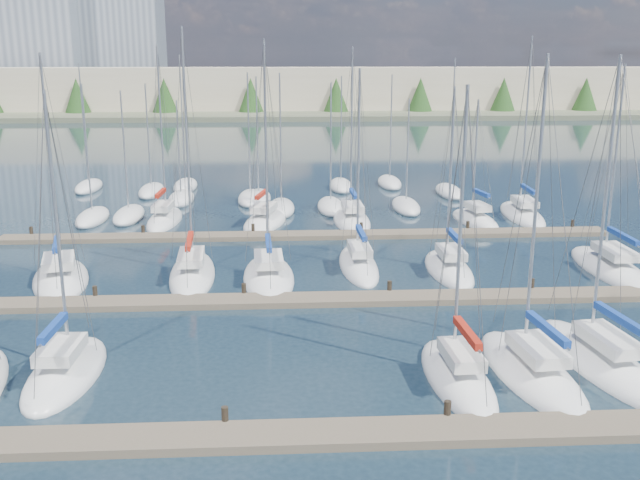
{
  "coord_description": "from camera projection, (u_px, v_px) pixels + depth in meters",
  "views": [
    {
      "loc": [
        -1.89,
        -20.13,
        12.98
      ],
      "look_at": [
        0.0,
        14.0,
        4.0
      ],
      "focal_mm": 40.0,
      "sensor_mm": 36.0,
      "label": 1
    }
  ],
  "objects": [
    {
      "name": "sailboat_q",
      "position": [
        475.0,
        220.0,
        56.41
      ],
      "size": [
        3.55,
        7.19,
        10.32
      ],
      "rotation": [
        0.0,
        0.0,
        0.17
      ],
      "color": "white",
      "rests_on": "ground"
    },
    {
      "name": "sailboat_n",
      "position": [
        165.0,
        219.0,
        56.53
      ],
      "size": [
        2.73,
        8.06,
        14.38
      ],
      "rotation": [
        0.0,
        0.0,
        -0.04
      ],
      "color": "white",
      "rests_on": "ground"
    },
    {
      "name": "sailboat_l",
      "position": [
        449.0,
        269.0,
        43.64
      ],
      "size": [
        2.53,
        7.72,
        11.86
      ],
      "rotation": [
        0.0,
        0.0,
        0.0
      ],
      "color": "white",
      "rests_on": "ground"
    },
    {
      "name": "ground",
      "position": [
        298.0,
        171.0,
        80.78
      ],
      "size": [
        400.0,
        400.0,
        0.0
      ],
      "primitive_type": "plane",
      "color": "#1E303D",
      "rests_on": "ground"
    },
    {
      "name": "dock_far",
      "position": [
        308.0,
        235.0,
        51.78
      ],
      "size": [
        44.0,
        1.93,
        1.1
      ],
      "color": "#6B5E4C",
      "rests_on": "ground"
    },
    {
      "name": "sailboat_o",
      "position": [
        265.0,
        221.0,
        56.04
      ],
      "size": [
        4.57,
        8.38,
        14.82
      ],
      "rotation": [
        0.0,
        0.0,
        -0.22
      ],
      "color": "white",
      "rests_on": "ground"
    },
    {
      "name": "sailboat_k",
      "position": [
        359.0,
        265.0,
        44.39
      ],
      "size": [
        2.44,
        8.46,
        12.87
      ],
      "rotation": [
        0.0,
        0.0,
        0.02
      ],
      "color": "white",
      "rests_on": "ground"
    },
    {
      "name": "sailboat_f",
      "position": [
        600.0,
        361.0,
        30.61
      ],
      "size": [
        3.83,
        9.93,
        13.68
      ],
      "rotation": [
        0.0,
        0.0,
        0.12
      ],
      "color": "white",
      "rests_on": "ground"
    },
    {
      "name": "sailboat_c",
      "position": [
        66.0,
        372.0,
        29.47
      ],
      "size": [
        2.93,
        7.39,
        12.38
      ],
      "rotation": [
        0.0,
        0.0,
        -0.03
      ],
      "color": "white",
      "rests_on": "ground"
    },
    {
      "name": "distant_boats",
      "position": [
        254.0,
        197.0,
        64.79
      ],
      "size": [
        36.93,
        20.75,
        13.3
      ],
      "color": "#9EA0A5",
      "rests_on": "ground"
    },
    {
      "name": "sailboat_d",
      "position": [
        457.0,
        377.0,
        29.02
      ],
      "size": [
        2.69,
        7.69,
        12.59
      ],
      "rotation": [
        0.0,
        0.0,
        0.04
      ],
      "color": "white",
      "rests_on": "ground"
    },
    {
      "name": "sailboat_e",
      "position": [
        531.0,
        371.0,
        29.56
      ],
      "size": [
        3.58,
        8.89,
        13.72
      ],
      "rotation": [
        0.0,
        0.0,
        0.09
      ],
      "color": "white",
      "rests_on": "ground"
    },
    {
      "name": "sailboat_p",
      "position": [
        352.0,
        220.0,
        56.42
      ],
      "size": [
        2.97,
        8.48,
        14.22
      ],
      "rotation": [
        0.0,
        0.0,
        0.02
      ],
      "color": "white",
      "rests_on": "ground"
    },
    {
      "name": "sailboat_h",
      "position": [
        61.0,
        278.0,
        41.82
      ],
      "size": [
        5.08,
        8.74,
        13.76
      ],
      "rotation": [
        0.0,
        0.0,
        0.25
      ],
      "color": "white",
      "rests_on": "ground"
    },
    {
      "name": "sailboat_j",
      "position": [
        269.0,
        276.0,
        42.18
      ],
      "size": [
        3.38,
        8.74,
        14.36
      ],
      "rotation": [
        0.0,
        0.0,
        0.04
      ],
      "color": "white",
      "rests_on": "ground"
    },
    {
      "name": "sailboat_r",
      "position": [
        522.0,
        214.0,
        58.33
      ],
      "size": [
        3.19,
        9.45,
        15.06
      ],
      "rotation": [
        0.0,
        0.0,
        -0.05
      ],
      "color": "white",
      "rests_on": "ground"
    },
    {
      "name": "dock_mid",
      "position": [
        318.0,
        300.0,
        38.26
      ],
      "size": [
        44.0,
        1.93,
        1.1
      ],
      "color": "#6B5E4C",
      "rests_on": "ground"
    },
    {
      "name": "sailboat_m",
      "position": [
        610.0,
        268.0,
        43.83
      ],
      "size": [
        2.98,
        9.56,
        13.14
      ],
      "rotation": [
        0.0,
        0.0,
        -0.0
      ],
      "color": "white",
      "rests_on": "ground"
    },
    {
      "name": "shoreline",
      "position": [
        230.0,
        78.0,
        164.87
      ],
      "size": [
        400.0,
        60.0,
        38.0
      ],
      "color": "#666B51",
      "rests_on": "ground"
    },
    {
      "name": "dock_near",
      "position": [
        339.0,
        434.0,
        24.74
      ],
      "size": [
        44.0,
        1.93,
        1.1
      ],
      "color": "#6B5E4C",
      "rests_on": "ground"
    },
    {
      "name": "sailboat_i",
      "position": [
        192.0,
        274.0,
        42.68
      ],
      "size": [
        3.27,
        9.58,
        15.21
      ],
      "rotation": [
        0.0,
        0.0,
        0.06
      ],
      "color": "white",
      "rests_on": "ground"
    }
  ]
}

